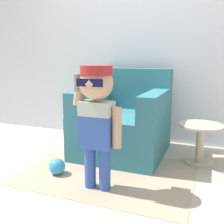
# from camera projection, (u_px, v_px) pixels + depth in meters

# --- Properties ---
(ground_plane) EXTENTS (10.00, 10.00, 0.00)m
(ground_plane) POSITION_uv_depth(u_px,v_px,m) (119.00, 156.00, 2.84)
(ground_plane) COLOR #BCB29E
(wall_back) EXTENTS (10.00, 0.05, 2.60)m
(wall_back) POSITION_uv_depth(u_px,v_px,m) (139.00, 37.00, 3.24)
(wall_back) COLOR silver
(wall_back) RESTS_ON ground_plane
(armchair) EXTENTS (0.91, 0.96, 0.93)m
(armchair) POSITION_uv_depth(u_px,v_px,m) (124.00, 122.00, 2.91)
(armchair) COLOR teal
(armchair) RESTS_ON ground_plane
(person_child) EXTENTS (0.40, 0.30, 0.98)m
(person_child) POSITION_uv_depth(u_px,v_px,m) (97.00, 109.00, 2.00)
(person_child) COLOR #3356AD
(person_child) RESTS_ON ground_plane
(side_table) EXTENTS (0.43, 0.43, 0.40)m
(side_table) POSITION_uv_depth(u_px,v_px,m) (200.00, 139.00, 2.61)
(side_table) COLOR beige
(side_table) RESTS_ON ground_plane
(rug) EXTENTS (1.54, 1.09, 0.01)m
(rug) POSITION_uv_depth(u_px,v_px,m) (107.00, 172.00, 2.42)
(rug) COLOR tan
(rug) RESTS_ON ground_plane
(toy_ball) EXTENTS (0.15, 0.15, 0.15)m
(toy_ball) POSITION_uv_depth(u_px,v_px,m) (57.00, 167.00, 2.37)
(toy_ball) COLOR #3399D1
(toy_ball) RESTS_ON ground_plane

